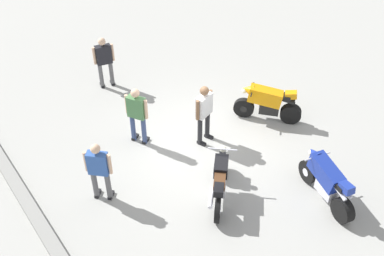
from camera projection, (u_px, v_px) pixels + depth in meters
The scene contains 9 objects.
ground_plane at pixel (202, 146), 12.58m from camera, with size 40.00×40.00×0.00m, color #9E9E99.
curb_edge at pixel (40, 224), 10.42m from camera, with size 14.00×0.30×0.15m, color gray.
motorcycle_orange_sportbike at pixel (268, 102), 13.14m from camera, with size 1.60×1.42×1.14m.
motorcycle_black_cruiser at pixel (220, 180), 10.85m from camera, with size 1.61×1.52×1.09m.
motorcycle_blue_sportbike at pixel (327, 181), 10.74m from camera, with size 1.94×0.78×1.14m.
person_in_green_shirt at pixel (137, 112), 12.11m from camera, with size 0.62×0.49×1.73m.
person_in_black_shirt at pixel (104, 59), 14.23m from camera, with size 0.40×0.66×1.71m.
person_in_blue_shirt at pixel (99, 169), 10.53m from camera, with size 0.55×0.55×1.68m.
person_in_white_shirt at pixel (204, 111), 12.13m from camera, with size 0.43×0.67×1.77m.
Camera 1 is at (-7.44, 5.81, 8.34)m, focal length 43.21 mm.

